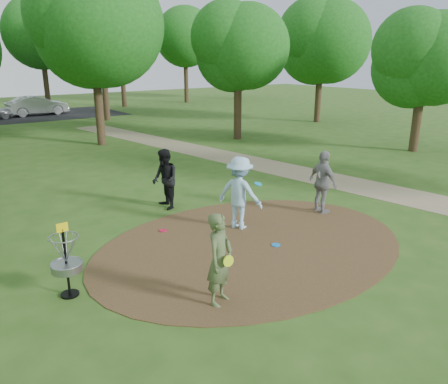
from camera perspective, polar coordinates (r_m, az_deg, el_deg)
ground at (r=11.14m, az=3.71°, el=-6.89°), size 100.00×100.00×0.00m
dirt_clearing at (r=11.14m, az=3.71°, el=-6.84°), size 8.40×8.40×0.02m
footpath at (r=16.95m, az=16.24°, el=0.99°), size 7.55×39.89×0.01m
parking_lot at (r=38.96m, az=-23.88°, el=9.07°), size 14.00×8.00×0.01m
player_observer_with_disc at (r=8.27m, az=-0.57°, el=-8.80°), size 0.79×0.69×1.82m
player_throwing_with_disc at (r=11.85m, az=2.05°, el=-0.15°), size 1.36×1.50×2.02m
player_walking_with_disc at (r=13.57m, az=-7.72°, el=1.65°), size 0.84×1.01×1.88m
player_waiting_with_disc at (r=13.36m, az=12.79°, el=1.22°), size 0.62×1.18×1.92m
disc_ground_blue at (r=11.11m, az=6.79°, el=-6.89°), size 0.22×0.22×0.02m
disc_ground_red at (r=12.03m, az=-7.97°, el=-5.00°), size 0.22×0.22×0.02m
car_right at (r=39.18m, az=-23.20°, el=10.33°), size 4.78×1.90×1.55m
disc_golf_basket at (r=9.07m, az=-20.01°, el=-7.75°), size 0.63×0.63×1.54m
tree_ring at (r=18.56m, az=-14.24°, el=18.78°), size 37.57×45.61×9.09m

